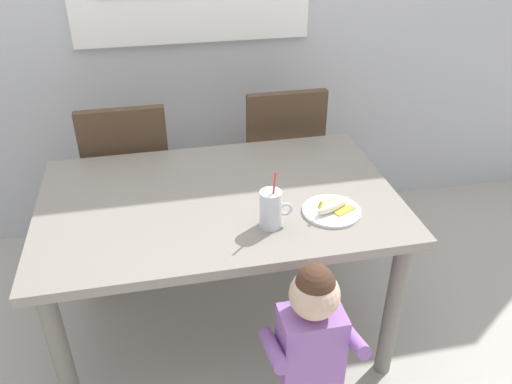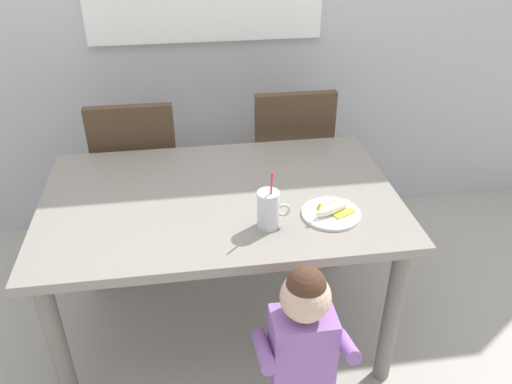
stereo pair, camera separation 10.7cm
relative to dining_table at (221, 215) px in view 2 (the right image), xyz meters
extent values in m
plane|color=#B7B2A8|center=(0.00, 0.00, -0.66)|extent=(24.00, 24.00, 0.00)
cube|color=gray|center=(0.00, 0.00, 0.08)|extent=(1.47, 0.94, 0.04)
cylinder|color=slate|center=(-0.65, -0.39, -0.30)|extent=(0.07, 0.07, 0.72)
cylinder|color=slate|center=(0.65, -0.39, -0.30)|extent=(0.07, 0.07, 0.72)
cylinder|color=slate|center=(-0.65, 0.39, -0.30)|extent=(0.07, 0.07, 0.72)
cylinder|color=slate|center=(0.65, 0.39, -0.30)|extent=(0.07, 0.07, 0.72)
cube|color=#4C3826|center=(-0.39, 0.74, -0.21)|extent=(0.44, 0.44, 0.06)
cube|color=#4C3826|center=(-0.39, 0.54, 0.06)|extent=(0.42, 0.05, 0.48)
cylinder|color=black|center=(-0.20, 0.93, -0.45)|extent=(0.04, 0.04, 0.42)
cylinder|color=black|center=(-0.58, 0.93, -0.45)|extent=(0.04, 0.04, 0.42)
cylinder|color=black|center=(-0.20, 0.55, -0.45)|extent=(0.04, 0.04, 0.42)
cylinder|color=black|center=(-0.58, 0.55, -0.45)|extent=(0.04, 0.04, 0.42)
cube|color=#4C3826|center=(0.44, 0.78, -0.21)|extent=(0.44, 0.44, 0.06)
cube|color=#4C3826|center=(0.44, 0.58, 0.06)|extent=(0.42, 0.05, 0.48)
cylinder|color=black|center=(0.63, 0.97, -0.45)|extent=(0.04, 0.04, 0.42)
cylinder|color=black|center=(0.25, 0.97, -0.45)|extent=(0.04, 0.04, 0.42)
cylinder|color=black|center=(0.63, 0.59, -0.45)|extent=(0.04, 0.04, 0.42)
cylinder|color=black|center=(0.25, 0.59, -0.45)|extent=(0.04, 0.04, 0.42)
cube|color=#9966B7|center=(0.22, -0.61, -0.17)|extent=(0.22, 0.15, 0.30)
sphere|color=beige|center=(0.22, -0.61, 0.06)|extent=(0.17, 0.17, 0.17)
sphere|color=#472D1E|center=(0.22, -0.61, 0.11)|extent=(0.13, 0.13, 0.13)
cylinder|color=#9966B7|center=(0.08, -0.63, -0.14)|extent=(0.05, 0.24, 0.13)
cylinder|color=#9966B7|center=(0.36, -0.63, -0.14)|extent=(0.05, 0.24, 0.13)
cylinder|color=silver|center=(0.16, -0.25, 0.17)|extent=(0.08, 0.08, 0.15)
cylinder|color=#8C6647|center=(0.16, -0.25, 0.14)|extent=(0.07, 0.07, 0.08)
torus|color=silver|center=(0.22, -0.25, 0.17)|extent=(0.06, 0.01, 0.06)
cylinder|color=#E5333F|center=(0.17, -0.25, 0.24)|extent=(0.01, 0.06, 0.22)
cylinder|color=white|center=(0.42, -0.21, 0.10)|extent=(0.23, 0.23, 0.01)
ellipsoid|color=#F4EAC6|center=(0.42, -0.21, 0.13)|extent=(0.17, 0.12, 0.04)
cube|color=yellow|center=(0.46, -0.23, 0.11)|extent=(0.09, 0.07, 0.01)
cube|color=yellow|center=(0.42, -0.17, 0.11)|extent=(0.09, 0.07, 0.01)
cylinder|color=yellow|center=(0.35, -0.24, 0.16)|extent=(0.03, 0.02, 0.03)
camera|label=1|loc=(-0.22, -1.80, 1.23)|focal=36.22mm
camera|label=2|loc=(-0.12, -1.82, 1.23)|focal=36.22mm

